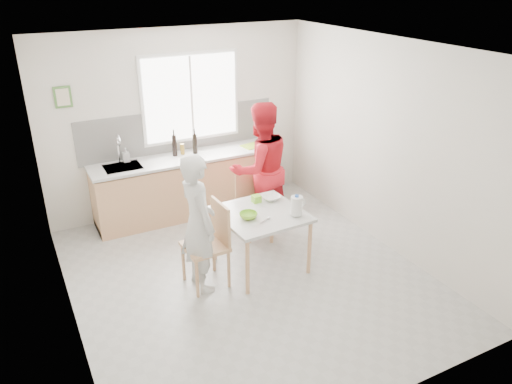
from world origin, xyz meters
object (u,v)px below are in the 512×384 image
person_white (198,223)px  bowl_green (248,215)px  chair_left (211,241)px  milk_jug (297,205)px  dining_table (261,218)px  bowl_white (271,197)px  chair_far (252,200)px  wine_bottle_b (195,144)px  person_red (260,169)px  wine_bottle_a (174,145)px

person_white → bowl_green: person_white is taller
chair_left → milk_jug: (1.01, -0.23, 0.33)m
dining_table → bowl_white: bowl_white is taller
dining_table → chair_left: 0.68m
dining_table → chair_left: chair_left is taller
chair_far → bowl_green: 1.07m
chair_far → bowl_white: 0.64m
bowl_green → bowl_white: size_ratio=0.92×
dining_table → bowl_green: 0.23m
bowl_white → wine_bottle_b: wine_bottle_b is taller
person_red → milk_jug: (-0.11, -1.12, -0.04)m
bowl_green → chair_left: bearing=176.8°
person_white → bowl_green: 0.62m
dining_table → person_white: (-0.82, -0.04, 0.15)m
chair_left → wine_bottle_b: (0.57, 1.91, 0.51)m
dining_table → wine_bottle_b: size_ratio=3.40×
person_red → wine_bottle_b: size_ratio=6.18×
chair_far → wine_bottle_a: bearing=120.9°
dining_table → milk_jug: 0.48m
milk_jug → wine_bottle_a: size_ratio=0.78×
chair_far → bowl_white: chair_far is taller
chair_far → bowl_white: bearing=-95.0°
chair_left → bowl_green: bearing=84.0°
chair_far → person_white: (-1.12, -0.88, 0.32)m
person_red → bowl_green: 1.13m
wine_bottle_b → person_red: bearing=-61.6°
bowl_white → wine_bottle_a: 1.81m
person_red → wine_bottle_b: (-0.55, 1.02, 0.14)m
person_white → wine_bottle_a: person_white is taller
dining_table → bowl_green: bowl_green is taller
person_white → bowl_green: size_ratio=7.68×
dining_table → bowl_white: size_ratio=4.38×
chair_far → person_red: person_red is taller
person_red → wine_bottle_b: 1.17m
chair_far → milk_jug: bearing=-91.4°
bowl_white → wine_bottle_a: size_ratio=0.73×
bowl_green → dining_table: bearing=16.9°
chair_left → person_white: size_ratio=0.62×
bowl_white → milk_jug: 0.54m
person_white → person_red: 1.55m
chair_far → bowl_green: bearing=-122.3°
chair_far → wine_bottle_b: wine_bottle_b is taller
person_red → wine_bottle_a: person_red is taller
milk_jug → dining_table: bearing=139.1°
person_red → bowl_green: person_red is taller
chair_left → wine_bottle_b: bearing=160.7°
chair_far → wine_bottle_a: size_ratio=2.83×
person_red → bowl_green: bearing=52.2°
wine_bottle_b → person_white: bearing=-110.2°
person_white → bowl_white: size_ratio=7.05×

